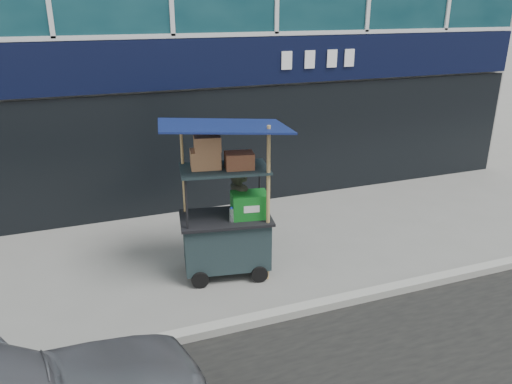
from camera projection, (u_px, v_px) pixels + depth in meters
name	position (u px, v px, depth m)	size (l,w,h in m)	color
ground	(247.00, 316.00, 6.71)	(80.00, 80.00, 0.00)	slate
curb	(252.00, 321.00, 6.51)	(80.00, 0.18, 0.12)	gray
vendor_cart	(227.00, 222.00, 7.51)	(1.99, 1.56, 2.44)	black
vendor_man	(241.00, 216.00, 7.77)	(0.62, 0.40, 1.69)	#25281D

